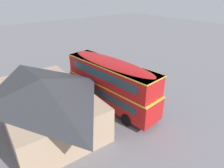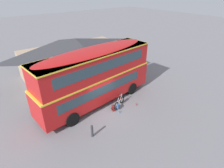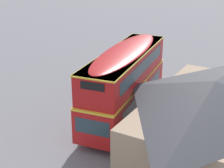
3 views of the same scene
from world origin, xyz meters
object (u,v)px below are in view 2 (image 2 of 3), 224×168
object	(u,v)px
backpack_on_ground	(114,108)
kerb_bollard	(92,131)
double_decker_bus	(96,74)
water_bottle_blue_sports	(119,112)
water_bottle_red_squeeze	(136,104)
touring_bicycle	(119,103)

from	to	relation	value
backpack_on_ground	kerb_bollard	world-z (taller)	kerb_bollard
backpack_on_ground	double_decker_bus	bearing A→B (deg)	99.73
backpack_on_ground	water_bottle_blue_sports	size ratio (longest dim) A/B	2.27
water_bottle_blue_sports	water_bottle_red_squeeze	bearing A→B (deg)	-2.34
double_decker_bus	backpack_on_ground	world-z (taller)	double_decker_bus
touring_bicycle	backpack_on_ground	bearing A→B (deg)	-169.42
touring_bicycle	water_bottle_blue_sports	xyz separation A→B (m)	(-0.58, -0.72, -0.27)
double_decker_bus	touring_bicycle	world-z (taller)	double_decker_bus
backpack_on_ground	water_bottle_red_squeeze	world-z (taller)	backpack_on_ground
touring_bicycle	water_bottle_blue_sports	world-z (taller)	touring_bicycle
backpack_on_ground	water_bottle_red_squeeze	xyz separation A→B (m)	(1.92, -0.66, -0.15)
touring_bicycle	backpack_on_ground	xyz separation A→B (m)	(-0.71, -0.13, -0.12)
double_decker_bus	touring_bicycle	bearing A→B (deg)	-59.86
water_bottle_blue_sports	kerb_bollard	xyz separation A→B (m)	(-3.09, -0.80, 0.40)
touring_bicycle	backpack_on_ground	world-z (taller)	touring_bicycle
backpack_on_ground	kerb_bollard	size ratio (longest dim) A/B	0.51
water_bottle_blue_sports	touring_bicycle	bearing A→B (deg)	51.25
water_bottle_blue_sports	kerb_bollard	bearing A→B (deg)	-165.57
kerb_bollard	water_bottle_blue_sports	bearing A→B (deg)	14.43
backpack_on_ground	water_bottle_blue_sports	distance (m)	0.62
water_bottle_red_squeeze	kerb_bollard	world-z (taller)	kerb_bollard
backpack_on_ground	kerb_bollard	distance (m)	3.28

